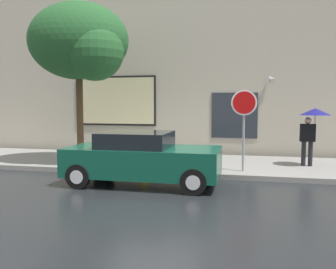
% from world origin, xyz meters
% --- Properties ---
extents(ground_plane, '(60.00, 60.00, 0.00)m').
position_xyz_m(ground_plane, '(0.00, 0.00, 0.00)').
color(ground_plane, black).
extents(sidewalk, '(20.00, 4.00, 0.15)m').
position_xyz_m(sidewalk, '(0.00, 3.00, 0.07)').
color(sidewalk, gray).
rests_on(sidewalk, ground).
extents(building_facade, '(20.00, 0.67, 7.00)m').
position_xyz_m(building_facade, '(-0.03, 5.50, 3.48)').
color(building_facade, '#B2A893').
rests_on(building_facade, ground).
extents(parked_car, '(4.09, 1.90, 1.42)m').
position_xyz_m(parked_car, '(-0.19, -0.06, 0.71)').
color(parked_car, '#0F4C38').
rests_on(parked_car, ground).
extents(fire_hydrant, '(0.30, 0.44, 0.75)m').
position_xyz_m(fire_hydrant, '(-0.69, 1.74, 0.52)').
color(fire_hydrant, yellow).
rests_on(fire_hydrant, sidewalk).
extents(pedestrian_with_umbrella, '(0.97, 0.97, 1.88)m').
position_xyz_m(pedestrian_with_umbrella, '(4.60, 3.02, 1.64)').
color(pedestrian_with_umbrella, black).
rests_on(pedestrian_with_umbrella, sidewalk).
extents(street_tree, '(3.42, 2.91, 5.40)m').
position_xyz_m(street_tree, '(-2.89, 2.02, 4.17)').
color(street_tree, '#4C3823').
rests_on(street_tree, sidewalk).
extents(stop_sign, '(0.76, 0.10, 2.44)m').
position_xyz_m(stop_sign, '(2.45, 1.63, 1.87)').
color(stop_sign, gray).
rests_on(stop_sign, sidewalk).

